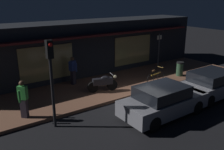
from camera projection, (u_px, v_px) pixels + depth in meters
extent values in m
plane|color=black|center=(147.00, 103.00, 12.34)|extent=(60.00, 60.00, 0.00)
cube|color=brown|center=(112.00, 85.00, 14.66)|extent=(18.00, 4.00, 0.15)
cube|color=black|center=(84.00, 48.00, 16.79)|extent=(18.00, 2.80, 3.60)
cube|color=olive|center=(47.00, 63.00, 14.02)|extent=(3.20, 0.04, 2.00)
cube|color=olive|center=(133.00, 50.00, 17.52)|extent=(3.20, 0.04, 2.00)
cube|color=#591919|center=(96.00, 35.00, 15.18)|extent=(16.20, 0.50, 0.12)
cylinder|color=black|center=(93.00, 87.00, 13.23)|extent=(0.61, 0.29, 0.60)
cylinder|color=black|center=(112.00, 85.00, 13.56)|extent=(0.61, 0.29, 0.60)
cube|color=black|center=(103.00, 81.00, 13.31)|extent=(1.13, 0.58, 0.36)
ellipsoid|color=black|center=(105.00, 78.00, 13.30)|extent=(0.49, 0.36, 0.20)
sphere|color=#F9EDB7|center=(115.00, 77.00, 13.47)|extent=(0.18, 0.18, 0.18)
cylinder|color=gray|center=(112.00, 74.00, 13.36)|extent=(0.18, 0.54, 0.03)
torus|color=black|center=(151.00, 79.00, 14.43)|extent=(0.66, 0.13, 0.66)
torus|color=black|center=(161.00, 76.00, 15.08)|extent=(0.66, 0.13, 0.66)
cube|color=#B78C2D|center=(156.00, 74.00, 14.69)|extent=(0.90, 0.16, 0.06)
cube|color=brown|center=(154.00, 71.00, 14.44)|extent=(0.21, 0.11, 0.06)
cylinder|color=#B78C2D|center=(161.00, 67.00, 14.85)|extent=(0.08, 0.42, 0.02)
cube|color=#28232D|center=(24.00, 108.00, 10.43)|extent=(0.34, 0.34, 0.85)
cube|color=#2D8C38|center=(23.00, 93.00, 10.22)|extent=(0.42, 0.43, 0.58)
sphere|color=brown|center=(21.00, 83.00, 10.09)|extent=(0.22, 0.22, 0.22)
cylinder|color=#2D8C38|center=(19.00, 97.00, 10.00)|extent=(0.13, 0.13, 0.52)
cylinder|color=#2D8C38|center=(26.00, 92.00, 10.48)|extent=(0.13, 0.13, 0.52)
cube|color=#28232D|center=(73.00, 77.00, 14.49)|extent=(0.34, 0.30, 0.85)
cube|color=navy|center=(73.00, 66.00, 14.27)|extent=(0.44, 0.36, 0.58)
sphere|color=brown|center=(72.00, 59.00, 14.14)|extent=(0.22, 0.22, 0.22)
cylinder|color=navy|center=(76.00, 67.00, 14.16)|extent=(0.12, 0.12, 0.52)
cylinder|color=navy|center=(69.00, 66.00, 14.42)|extent=(0.12, 0.12, 0.52)
cylinder|color=#47474C|center=(159.00, 50.00, 18.21)|extent=(0.09, 0.09, 2.40)
cube|color=beige|center=(159.00, 37.00, 17.92)|extent=(0.44, 0.03, 0.30)
cylinder|color=#2D4C33|center=(180.00, 69.00, 16.08)|extent=(0.44, 0.44, 0.85)
cylinder|color=black|center=(180.00, 63.00, 15.94)|extent=(0.48, 0.48, 0.08)
cylinder|color=black|center=(52.00, 86.00, 9.55)|extent=(0.12, 0.12, 3.60)
cube|color=black|center=(49.00, 49.00, 9.11)|extent=(0.24, 0.24, 0.70)
sphere|color=red|center=(50.00, 45.00, 8.95)|extent=(0.16, 0.16, 0.16)
cylinder|color=black|center=(171.00, 96.00, 12.35)|extent=(0.64, 0.22, 0.64)
cylinder|color=black|center=(197.00, 107.00, 11.13)|extent=(0.64, 0.22, 0.64)
cylinder|color=black|center=(129.00, 110.00, 10.87)|extent=(0.64, 0.22, 0.64)
cylinder|color=black|center=(154.00, 124.00, 9.65)|extent=(0.64, 0.22, 0.64)
cube|color=slate|center=(164.00, 104.00, 10.93)|extent=(4.10, 1.76, 0.68)
cube|color=black|center=(162.00, 93.00, 10.68)|extent=(2.20, 1.60, 0.64)
cylinder|color=black|center=(214.00, 82.00, 14.47)|extent=(0.64, 0.23, 0.64)
cylinder|color=black|center=(183.00, 91.00, 13.01)|extent=(0.64, 0.23, 0.64)
cylinder|color=black|center=(209.00, 101.00, 11.79)|extent=(0.64, 0.23, 0.64)
cube|color=slate|center=(212.00, 86.00, 13.06)|extent=(4.12, 1.80, 0.68)
cube|color=black|center=(212.00, 77.00, 12.81)|extent=(2.21, 1.62, 0.64)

